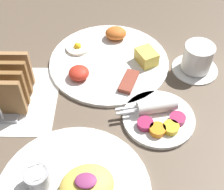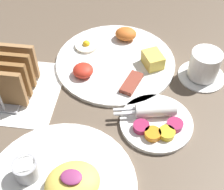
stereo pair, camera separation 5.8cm
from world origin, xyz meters
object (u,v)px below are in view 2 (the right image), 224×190
plate_foreground (61,185)px  coffee_cup (204,66)px  plate_breakfast (116,60)px  plate_condiments (156,121)px  toast_rack (11,76)px

plate_foreground → coffee_cup: 0.45m
plate_breakfast → plate_foreground: plate_foreground is taller
plate_condiments → toast_rack: 0.36m
plate_condiments → plate_foreground: size_ratio=0.61×
plate_foreground → coffee_cup: (0.28, 0.35, 0.02)m
plate_breakfast → coffee_cup: 0.23m
plate_breakfast → plate_condiments: size_ratio=1.76×
plate_breakfast → coffee_cup: size_ratio=2.66×
plate_breakfast → plate_condiments: bearing=-59.6°
plate_foreground → toast_rack: (-0.18, 0.24, 0.04)m
plate_condiments → coffee_cup: bearing=56.8°
toast_rack → coffee_cup: toast_rack is taller
coffee_cup → plate_breakfast: bearing=173.6°
plate_condiments → toast_rack: size_ratio=1.23×
toast_rack → coffee_cup: size_ratio=1.23×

